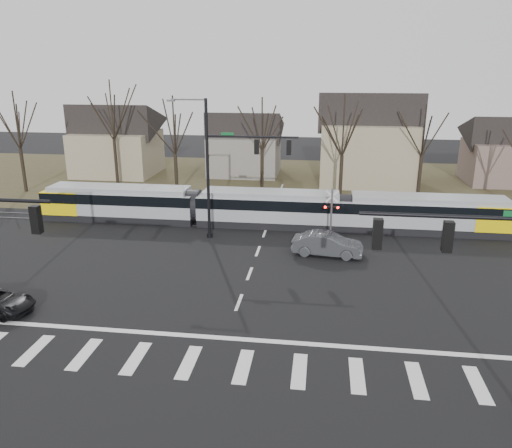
# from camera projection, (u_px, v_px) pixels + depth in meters

# --- Properties ---
(ground) EXTENTS (140.00, 140.00, 0.00)m
(ground) POSITION_uv_depth(u_px,v_px,m) (232.00, 320.00, 25.30)
(ground) COLOR black
(grass_verge) EXTENTS (140.00, 28.00, 0.01)m
(grass_verge) POSITION_uv_depth(u_px,v_px,m) (283.00, 182.00, 55.54)
(grass_verge) COLOR #38331E
(grass_verge) RESTS_ON ground
(crosswalk) EXTENTS (27.00, 2.60, 0.01)m
(crosswalk) POSITION_uv_depth(u_px,v_px,m) (216.00, 364.00, 21.52)
(crosswalk) COLOR silver
(crosswalk) RESTS_ON ground
(stop_line) EXTENTS (28.00, 0.35, 0.01)m
(stop_line) POSITION_uv_depth(u_px,v_px,m) (226.00, 338.00, 23.60)
(stop_line) COLOR silver
(stop_line) RESTS_ON ground
(lane_dashes) EXTENTS (0.18, 30.00, 0.01)m
(lane_dashes) POSITION_uv_depth(u_px,v_px,m) (268.00, 225.00, 40.42)
(lane_dashes) COLOR silver
(lane_dashes) RESTS_ON ground
(rail_pair) EXTENTS (90.00, 1.52, 0.06)m
(rail_pair) POSITION_uv_depth(u_px,v_px,m) (267.00, 226.00, 40.22)
(rail_pair) COLOR #59595E
(rail_pair) RESTS_ON ground
(tram) EXTENTS (37.46, 2.78, 2.84)m
(tram) POSITION_uv_depth(u_px,v_px,m) (269.00, 207.00, 39.95)
(tram) COLOR gray
(tram) RESTS_ON ground
(sedan) EXTENTS (2.73, 5.12, 1.56)m
(sedan) POSITION_uv_depth(u_px,v_px,m) (327.00, 244.00, 33.79)
(sedan) COLOR #3D3F43
(sedan) RESTS_ON ground
(signal_pole_near_right) EXTENTS (6.72, 0.44, 8.00)m
(signal_pole_near_right) POSITION_uv_depth(u_px,v_px,m) (494.00, 288.00, 16.79)
(signal_pole_near_right) COLOR black
(signal_pole_near_right) RESTS_ON ground
(signal_pole_far) EXTENTS (9.28, 0.44, 10.20)m
(signal_pole_far) POSITION_uv_depth(u_px,v_px,m) (229.00, 163.00, 35.71)
(signal_pole_far) COLOR black
(signal_pole_far) RESTS_ON ground
(rail_crossing_signal) EXTENTS (1.08, 0.36, 4.00)m
(rail_crossing_signal) POSITION_uv_depth(u_px,v_px,m) (331.00, 217.00, 36.19)
(rail_crossing_signal) COLOR #59595B
(rail_crossing_signal) RESTS_ON ground
(tree_row) EXTENTS (59.20, 7.20, 10.00)m
(tree_row) POSITION_uv_depth(u_px,v_px,m) (300.00, 146.00, 48.12)
(tree_row) COLOR black
(tree_row) RESTS_ON ground
(house_a) EXTENTS (9.72, 8.64, 8.60)m
(house_a) POSITION_uv_depth(u_px,v_px,m) (116.00, 136.00, 58.64)
(house_a) COLOR gray
(house_a) RESTS_ON ground
(house_b) EXTENTS (8.64, 7.56, 7.65)m
(house_b) POSITION_uv_depth(u_px,v_px,m) (245.00, 141.00, 58.77)
(house_b) COLOR slate
(house_b) RESTS_ON ground
(house_c) EXTENTS (10.80, 8.64, 10.10)m
(house_c) POSITION_uv_depth(u_px,v_px,m) (368.00, 135.00, 53.77)
(house_c) COLOR gray
(house_c) RESTS_ON ground
(house_d) EXTENTS (8.64, 7.56, 7.65)m
(house_d) POSITION_uv_depth(u_px,v_px,m) (507.00, 147.00, 54.13)
(house_d) COLOR brown
(house_d) RESTS_ON ground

